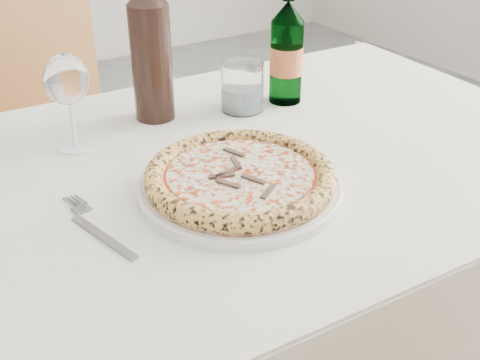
# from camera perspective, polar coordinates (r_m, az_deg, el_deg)

# --- Properties ---
(dining_table) EXTENTS (1.40, 0.87, 0.76)m
(dining_table) POSITION_cam_1_polar(r_m,az_deg,el_deg) (1.05, -2.98, -3.18)
(dining_table) COLOR brown
(dining_table) RESTS_ON floor
(chair_far) EXTENTS (0.52, 0.52, 0.93)m
(chair_far) POSITION_cam_1_polar(r_m,az_deg,el_deg) (1.78, -16.49, 5.46)
(chair_far) COLOR brown
(chair_far) RESTS_ON floor
(plate) EXTENTS (0.31, 0.31, 0.02)m
(plate) POSITION_cam_1_polar(r_m,az_deg,el_deg) (0.92, -0.00, -0.61)
(plate) COLOR white
(plate) RESTS_ON dining_table
(pizza) EXTENTS (0.29, 0.29, 0.03)m
(pizza) POSITION_cam_1_polar(r_m,az_deg,el_deg) (0.91, -0.00, 0.34)
(pizza) COLOR tan
(pizza) RESTS_ON plate
(fork) EXTENTS (0.04, 0.20, 0.00)m
(fork) POSITION_cam_1_polar(r_m,az_deg,el_deg) (0.86, -13.47, -4.44)
(fork) COLOR gray
(fork) RESTS_ON dining_table
(wine_glass) EXTENTS (0.08, 0.08, 0.17)m
(wine_glass) POSITION_cam_1_polar(r_m,az_deg,el_deg) (1.05, -16.14, 8.91)
(wine_glass) COLOR white
(wine_glass) RESTS_ON dining_table
(tumbler) EXTENTS (0.08, 0.08, 0.10)m
(tumbler) POSITION_cam_1_polar(r_m,az_deg,el_deg) (1.20, 0.21, 8.56)
(tumbler) COLOR white
(tumbler) RESTS_ON dining_table
(beer_bottle) EXTENTS (0.07, 0.07, 0.25)m
(beer_bottle) POSITION_cam_1_polar(r_m,az_deg,el_deg) (1.22, 4.43, 11.96)
(beer_bottle) COLOR #20602C
(beer_bottle) RESTS_ON dining_table
(wine_bottle) EXTENTS (0.08, 0.08, 0.31)m
(wine_bottle) POSITION_cam_1_polar(r_m,az_deg,el_deg) (1.14, -8.45, 12.04)
(wine_bottle) COLOR black
(wine_bottle) RESTS_ON dining_table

